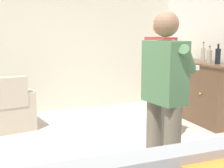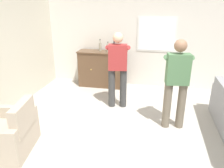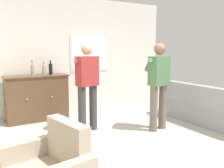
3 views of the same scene
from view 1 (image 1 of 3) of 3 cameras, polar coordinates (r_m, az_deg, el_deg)
The scene contains 9 objects.
ground at distance 3.69m, azimuth -4.27°, elevation -14.48°, with size 10.40×10.40×0.00m, color #B2ADA3.
wall_side_left at distance 5.97m, azimuth -12.12°, elevation 8.46°, with size 0.12×5.20×2.80m, color beige.
armchair at distance 5.05m, azimuth -19.34°, elevation -4.84°, with size 0.78×0.98×0.85m.
sideboard_cabinet at distance 5.44m, azimuth 16.13°, elevation -1.34°, with size 1.34×0.49×1.00m.
bottle_wine_green at distance 5.11m, azimuth 18.79°, elevation 4.90°, with size 0.08×0.08×0.31m.
bottle_liquor_amber at distance 5.43m, azimuth 16.31°, elevation 5.25°, with size 0.07×0.07×0.32m.
bottle_spirits_clear at distance 5.21m, azimuth 17.36°, elevation 4.86°, with size 0.08×0.08×0.27m.
person_standing_left at distance 4.17m, azimuth 8.81°, elevation 1.69°, with size 0.55×0.50×1.68m.
person_standing_right at distance 2.82m, azimuth 9.67°, elevation -2.20°, with size 0.55×0.50×1.68m.
Camera 1 is at (3.22, -0.98, 1.52)m, focal length 50.00 mm.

